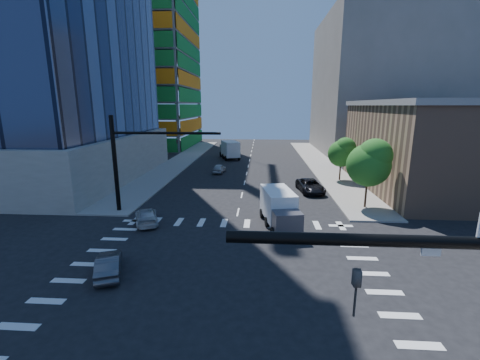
{
  "coord_description": "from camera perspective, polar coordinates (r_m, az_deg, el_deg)",
  "views": [
    {
      "loc": [
        2.14,
        -17.19,
        9.99
      ],
      "look_at": [
        0.46,
        8.0,
        4.11
      ],
      "focal_mm": 24.0,
      "sensor_mm": 36.0,
      "label": 1
    }
  ],
  "objects": [
    {
      "name": "ground",
      "position": [
        20.0,
        -2.96,
        -16.88
      ],
      "size": [
        160.0,
        160.0,
        0.0
      ],
      "primitive_type": "plane",
      "color": "black",
      "rests_on": "ground"
    },
    {
      "name": "road_markings",
      "position": [
        20.0,
        -2.96,
        -16.87
      ],
      "size": [
        20.0,
        20.0,
        0.01
      ],
      "primitive_type": "cube",
      "color": "silver",
      "rests_on": "ground"
    },
    {
      "name": "sidewalk_ne",
      "position": [
        58.96,
        13.9,
        3.05
      ],
      "size": [
        5.0,
        60.0,
        0.15
      ],
      "primitive_type": "cube",
      "color": "gray",
      "rests_on": "ground"
    },
    {
      "name": "sidewalk_nw",
      "position": [
        59.86,
        -10.41,
        3.37
      ],
      "size": [
        5.0,
        60.0,
        0.15
      ],
      "primitive_type": "cube",
      "color": "gray",
      "rests_on": "ground"
    },
    {
      "name": "construction_building",
      "position": [
        85.71,
        -17.79,
        22.36
      ],
      "size": [
        25.16,
        34.5,
        70.6
      ],
      "color": "slate",
      "rests_on": "ground"
    },
    {
      "name": "commercial_building",
      "position": [
        45.61,
        34.01,
        5.0
      ],
      "size": [
        20.5,
        22.5,
        10.6
      ],
      "color": "#8F6B53",
      "rests_on": "ground"
    },
    {
      "name": "bg_building_ne",
      "position": [
        76.46,
        23.64,
        15.07
      ],
      "size": [
        24.0,
        30.0,
        28.0
      ],
      "primitive_type": "cube",
      "color": "slate",
      "rests_on": "ground"
    },
    {
      "name": "signal_mast_nw",
      "position": [
        31.47,
        -18.96,
        4.19
      ],
      "size": [
        10.2,
        0.4,
        9.0
      ],
      "color": "black",
      "rests_on": "sidewalk_nw"
    },
    {
      "name": "tree_south",
      "position": [
        33.24,
        22.19,
        2.96
      ],
      "size": [
        4.16,
        4.16,
        6.82
      ],
      "color": "#382316",
      "rests_on": "sidewalk_ne"
    },
    {
      "name": "tree_north",
      "position": [
        44.83,
        17.77,
        4.8
      ],
      "size": [
        3.54,
        3.52,
        5.78
      ],
      "color": "#382316",
      "rests_on": "sidewalk_ne"
    },
    {
      "name": "car_nb_far",
      "position": [
        38.67,
        12.4,
        -1.02
      ],
      "size": [
        3.2,
        5.71,
        1.51
      ],
      "primitive_type": "imported",
      "rotation": [
        0.0,
        0.0,
        0.13
      ],
      "color": "black",
      "rests_on": "ground"
    },
    {
      "name": "car_sb_near",
      "position": [
        29.12,
        -16.32,
        -6.17
      ],
      "size": [
        3.35,
        4.75,
        1.28
      ],
      "primitive_type": "imported",
      "rotation": [
        0.0,
        0.0,
        3.54
      ],
      "color": "silver",
      "rests_on": "ground"
    },
    {
      "name": "car_sb_mid",
      "position": [
        48.79,
        -3.71,
        2.07
      ],
      "size": [
        1.96,
        4.07,
        1.34
      ],
      "primitive_type": "imported",
      "rotation": [
        0.0,
        0.0,
        3.04
      ],
      "color": "#A1A5A9",
      "rests_on": "ground"
    },
    {
      "name": "car_sb_cross",
      "position": [
        21.51,
        -22.29,
        -13.72
      ],
      "size": [
        2.65,
        4.08,
        1.27
      ],
      "primitive_type": "imported",
      "rotation": [
        0.0,
        0.0,
        3.51
      ],
      "color": "#49484D",
      "rests_on": "ground"
    },
    {
      "name": "box_truck_near",
      "position": [
        27.1,
        7.17,
        -5.66
      ],
      "size": [
        3.45,
        6.03,
        2.98
      ],
      "rotation": [
        0.0,
        0.0,
        0.19
      ],
      "color": "black",
      "rests_on": "ground"
    },
    {
      "name": "box_truck_far",
      "position": [
        62.02,
        -1.93,
        5.25
      ],
      "size": [
        4.66,
        7.04,
        3.41
      ],
      "rotation": [
        0.0,
        0.0,
        3.46
      ],
      "color": "black",
      "rests_on": "ground"
    }
  ]
}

